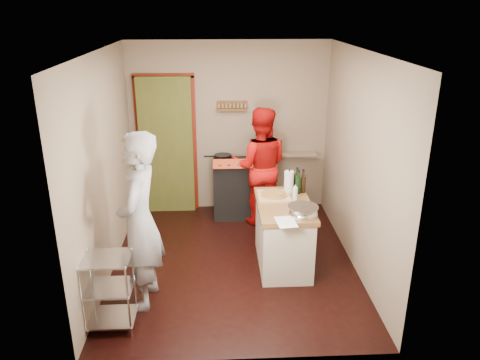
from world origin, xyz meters
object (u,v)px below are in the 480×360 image
stove (233,188)px  island (284,232)px  wire_shelving (109,289)px  person_stripe (140,222)px  person_red (260,166)px

stove → island: size_ratio=0.82×
wire_shelving → person_stripe: 0.73m
island → person_stripe: size_ratio=0.63×
island → person_red: size_ratio=0.70×
person_red → stove: bearing=-24.7°
stove → person_red: 0.61m
stove → wire_shelving: 2.94m
person_red → island: bearing=103.9°
person_stripe → person_red: person_stripe is taller
wire_shelving → person_red: (1.71, 2.40, 0.43)m
wire_shelving → island: 2.21m
wire_shelving → person_stripe: (0.28, 0.42, 0.52)m
person_stripe → person_red: 2.45m
person_red → wire_shelving: bearing=60.1°
wire_shelving → island: bearing=30.6°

